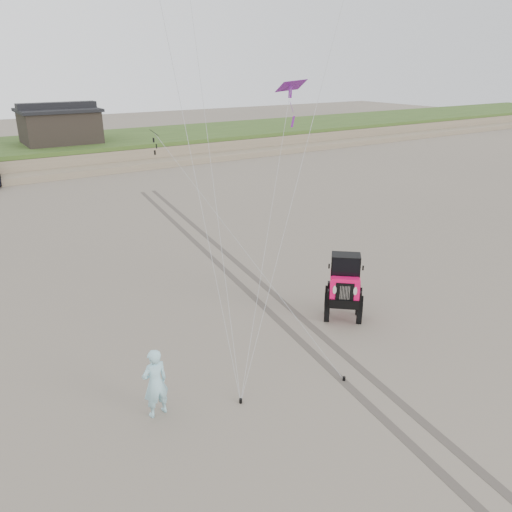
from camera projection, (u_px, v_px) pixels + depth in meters
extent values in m
plane|color=#6B6054|center=(317.00, 375.00, 13.90)|extent=(160.00, 160.00, 0.00)
cube|color=#7A6B54|center=(37.00, 155.00, 43.33)|extent=(160.00, 12.00, 1.40)
cube|color=#2D4719|center=(35.00, 145.00, 43.02)|extent=(160.00, 12.00, 0.35)
cube|color=#7A6B54|center=(55.00, 173.00, 38.41)|extent=(160.00, 3.50, 0.50)
cube|color=black|center=(60.00, 127.00, 42.73)|extent=(6.00, 5.00, 2.60)
cube|color=black|center=(57.00, 110.00, 42.22)|extent=(6.40, 5.40, 0.25)
cube|color=black|center=(57.00, 105.00, 42.08)|extent=(6.40, 1.20, 0.50)
imported|color=#86C4CF|center=(155.00, 383.00, 12.02)|extent=(0.71, 0.51, 1.82)
cube|color=black|center=(154.00, 133.00, 16.77)|extent=(0.45, 0.59, 0.28)
cube|color=#64167C|center=(291.00, 86.00, 20.68)|extent=(1.25, 0.70, 0.52)
cylinder|color=black|center=(241.00, 401.00, 12.72)|extent=(0.08, 0.08, 0.12)
cylinder|color=black|center=(344.00, 379.00, 13.62)|extent=(0.08, 0.08, 0.12)
cube|color=#4C443D|center=(225.00, 270.00, 20.96)|extent=(4.42, 29.74, 0.01)
cube|color=#4C443D|center=(241.00, 266.00, 21.37)|extent=(4.42, 29.74, 0.01)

